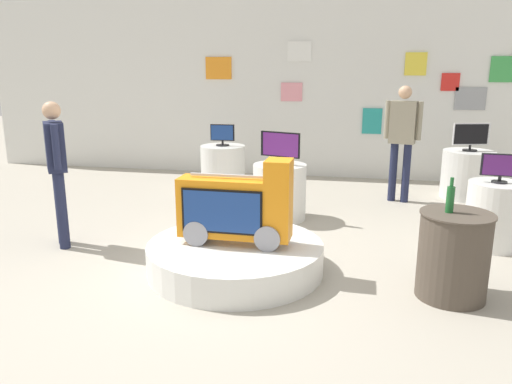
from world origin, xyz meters
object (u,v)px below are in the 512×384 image
at_px(tv_on_left_rear, 280,146).
at_px(shopper_browsing_rear, 402,135).
at_px(bottle_on_side_table, 450,198).
at_px(shopper_browsing_near_truck, 57,163).
at_px(display_pedestal_left_rear, 280,192).
at_px(tv_on_right_rear, 471,136).
at_px(display_pedestal_right_rear, 467,174).
at_px(tv_on_center_rear, 501,167).
at_px(display_pedestal_far_right, 223,168).
at_px(main_display_pedestal, 235,257).
at_px(side_table_round, 453,255).
at_px(novelty_firetruck_tv, 237,210).
at_px(display_pedestal_center_rear, 495,215).
at_px(tv_on_far_right, 222,135).

distance_m(tv_on_left_rear, shopper_browsing_rear, 2.13).
bearing_deg(bottle_on_side_table, shopper_browsing_near_truck, 173.01).
height_order(display_pedestal_left_rear, tv_on_right_rear, tv_on_right_rear).
bearing_deg(display_pedestal_right_rear, shopper_browsing_near_truck, -146.99).
relative_size(tv_on_center_rear, display_pedestal_far_right, 0.56).
bearing_deg(shopper_browsing_rear, display_pedestal_right_rear, 22.49).
relative_size(display_pedestal_right_rear, tv_on_right_rear, 1.39).
xyz_separation_m(tv_on_left_rear, display_pedestal_far_right, (-1.22, 1.49, -0.64)).
distance_m(display_pedestal_left_rear, tv_on_right_rear, 3.35).
xyz_separation_m(tv_on_right_rear, shopper_browsing_near_truck, (-5.12, -3.32, -0.02)).
distance_m(display_pedestal_left_rear, display_pedestal_far_right, 1.92).
distance_m(display_pedestal_left_rear, display_pedestal_right_rear, 3.29).
xyz_separation_m(main_display_pedestal, tv_on_left_rear, (0.16, 1.91, 0.87)).
xyz_separation_m(side_table_round, shopper_browsing_rear, (-0.21, 3.40, 0.65)).
height_order(display_pedestal_right_rear, shopper_browsing_rear, shopper_browsing_rear).
xyz_separation_m(display_pedestal_right_rear, shopper_browsing_near_truck, (-5.12, -3.33, 0.61)).
relative_size(novelty_firetruck_tv, shopper_browsing_rear, 0.64).
bearing_deg(bottle_on_side_table, display_pedestal_center_rear, 61.86).
height_order(novelty_firetruck_tv, display_pedestal_far_right, novelty_firetruck_tv).
bearing_deg(display_pedestal_left_rear, tv_on_far_right, 129.32).
relative_size(tv_on_center_rear, side_table_round, 0.54).
bearing_deg(shopper_browsing_near_truck, display_pedestal_right_rear, 33.01).
bearing_deg(tv_on_center_rear, novelty_firetruck_tv, -154.71).
bearing_deg(display_pedestal_left_rear, shopper_browsing_rear, 37.31).
height_order(display_pedestal_center_rear, display_pedestal_right_rear, same).
height_order(novelty_firetruck_tv, tv_on_far_right, novelty_firetruck_tv).
relative_size(main_display_pedestal, display_pedestal_left_rear, 2.35).
height_order(display_pedestal_left_rear, display_pedestal_far_right, same).
distance_m(display_pedestal_far_right, shopper_browsing_rear, 3.00).
bearing_deg(bottle_on_side_table, main_display_pedestal, 174.87).
bearing_deg(side_table_round, display_pedestal_center_rear, 64.23).
distance_m(tv_on_right_rear, shopper_browsing_rear, 1.18).
relative_size(display_pedestal_left_rear, display_pedestal_right_rear, 0.96).
bearing_deg(tv_on_right_rear, shopper_browsing_near_truck, -147.02).
height_order(main_display_pedestal, shopper_browsing_near_truck, shopper_browsing_near_truck).
relative_size(novelty_firetruck_tv, display_pedestal_far_right, 1.49).
distance_m(tv_on_far_right, side_table_round, 4.79).
xyz_separation_m(display_pedestal_center_rear, shopper_browsing_rear, (-0.93, 1.90, 0.67)).
xyz_separation_m(display_pedestal_left_rear, tv_on_center_rear, (2.63, -0.61, 0.57)).
relative_size(display_pedestal_right_rear, display_pedestal_far_right, 1.04).
distance_m(display_pedestal_right_rear, bottle_on_side_table, 3.99).
bearing_deg(novelty_firetruck_tv, display_pedestal_far_right, 107.49).
relative_size(tv_on_far_right, side_table_round, 0.51).
xyz_separation_m(display_pedestal_center_rear, side_table_round, (-0.72, -1.50, 0.02)).
bearing_deg(tv_on_far_right, display_pedestal_far_right, 87.61).
bearing_deg(novelty_firetruck_tv, display_pedestal_left_rear, 85.78).
bearing_deg(tv_on_far_right, display_pedestal_left_rear, -50.68).
bearing_deg(shopper_browsing_rear, tv_on_far_right, 176.24).
bearing_deg(side_table_round, display_pedestal_right_rear, 77.11).
xyz_separation_m(novelty_firetruck_tv, display_pedestal_right_rear, (2.93, 3.67, -0.27)).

